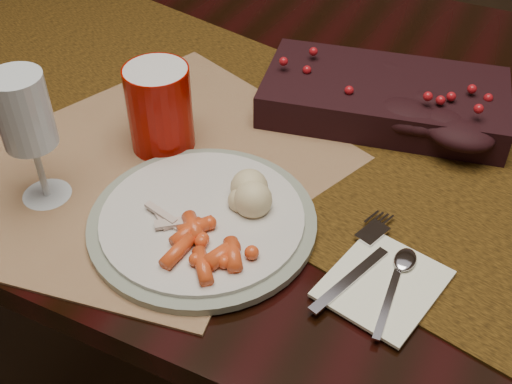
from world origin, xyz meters
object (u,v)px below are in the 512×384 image
at_px(mashed_potatoes, 235,191).
at_px(red_cup, 160,108).
at_px(baby_carrots, 208,249).
at_px(wine_glass, 32,141).
at_px(placemat_main, 202,138).
at_px(centerpiece, 384,93).
at_px(turkey_shreds, 167,224).
at_px(dinner_plate, 202,220).
at_px(napkin, 383,284).
at_px(dining_table, 314,272).

xyz_separation_m(mashed_potatoes, red_cup, (-0.16, 0.09, 0.03)).
xyz_separation_m(baby_carrots, wine_glass, (-0.26, 0.01, 0.07)).
relative_size(placemat_main, mashed_potatoes, 5.03).
bearing_deg(centerpiece, turkey_shreds, -112.52).
distance_m(mashed_potatoes, wine_glass, 0.26).
bearing_deg(placemat_main, centerpiece, 60.61).
bearing_deg(mashed_potatoes, centerpiece, 71.68).
distance_m(placemat_main, turkey_shreds, 0.21).
bearing_deg(red_cup, turkey_shreds, -56.49).
relative_size(placemat_main, red_cup, 3.30).
distance_m(centerpiece, dinner_plate, 0.37).
xyz_separation_m(turkey_shreds, red_cup, (-0.11, 0.16, 0.04)).
relative_size(napkin, red_cup, 1.08).
xyz_separation_m(dining_table, wine_glass, (-0.27, -0.35, 0.47)).
bearing_deg(wine_glass, red_cup, 63.20).
distance_m(baby_carrots, red_cup, 0.25).
relative_size(centerpiece, turkey_shreds, 5.50).
height_order(centerpiece, red_cup, red_cup).
relative_size(dining_table, dinner_plate, 6.15).
bearing_deg(dining_table, dinner_plate, -100.15).
xyz_separation_m(mashed_potatoes, wine_glass, (-0.25, -0.08, 0.05)).
height_order(dining_table, mashed_potatoes, mashed_potatoes).
relative_size(dinner_plate, red_cup, 2.30).
distance_m(placemat_main, baby_carrots, 0.26).
height_order(centerpiece, dinner_plate, centerpiece).
bearing_deg(baby_carrots, wine_glass, 176.87).
height_order(dinner_plate, napkin, dinner_plate).
height_order(mashed_potatoes, napkin, mashed_potatoes).
height_order(dining_table, dinner_plate, dinner_plate).
bearing_deg(dinner_plate, mashed_potatoes, 53.25).
xyz_separation_m(placemat_main, wine_glass, (-0.12, -0.20, 0.09)).
height_order(dining_table, wine_glass, wine_glass).
xyz_separation_m(dinner_plate, mashed_potatoes, (0.03, 0.04, 0.03)).
bearing_deg(red_cup, dinner_plate, -42.49).
bearing_deg(wine_glass, napkin, 5.44).
xyz_separation_m(centerpiece, dinner_plate, (-0.13, -0.35, -0.03)).
xyz_separation_m(centerpiece, mashed_potatoes, (-0.10, -0.31, 0.00)).
relative_size(baby_carrots, turkey_shreds, 1.51).
bearing_deg(placemat_main, wine_glass, -99.69).
distance_m(dinner_plate, wine_glass, 0.24).
bearing_deg(centerpiece, dinner_plate, -110.64).
bearing_deg(dinner_plate, centerpiece, 69.36).
relative_size(placemat_main, napkin, 3.04).
xyz_separation_m(baby_carrots, napkin, (0.20, 0.06, -0.02)).
bearing_deg(dinner_plate, wine_glass, -169.60).
bearing_deg(red_cup, napkin, -17.87).
xyz_separation_m(centerpiece, red_cup, (-0.27, -0.22, 0.03)).
xyz_separation_m(dining_table, napkin, (0.18, -0.30, 0.38)).
relative_size(centerpiece, baby_carrots, 3.65).
bearing_deg(placemat_main, dinner_plate, -38.46).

